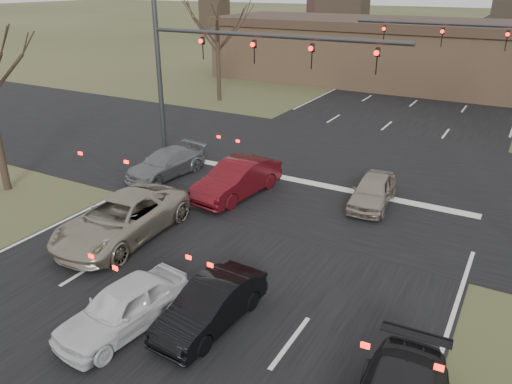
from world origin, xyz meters
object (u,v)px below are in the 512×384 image
car_silver_ahead (373,191)px  mast_arm_near (215,59)px  mast_arm_far (512,51)px  car_silver_suv (122,218)px  car_white_sedan (123,307)px  building (463,56)px  car_grey_ahead (166,163)px  car_black_hatch (211,305)px  car_red_ahead (237,179)px

car_silver_ahead → mast_arm_near: bearing=168.7°
mast_arm_far → car_silver_suv: 21.01m
mast_arm_far → car_silver_ahead: bearing=-107.5°
mast_arm_far → car_white_sedan: bearing=-107.2°
building → mast_arm_near: 26.14m
mast_arm_near → car_grey_ahead: 5.22m
mast_arm_far → car_grey_ahead: bearing=-135.7°
car_silver_suv → car_grey_ahead: 6.04m
car_silver_suv → car_silver_ahead: (6.74, 6.97, -0.14)m
car_black_hatch → car_grey_ahead: size_ratio=0.87×
car_silver_suv → car_white_sedan: bearing=-49.5°
car_white_sedan → car_red_ahead: car_red_ahead is taller
building → car_silver_ahead: building is taller
car_black_hatch → building: bearing=92.0°
building → car_grey_ahead: size_ratio=10.24×
car_white_sedan → car_red_ahead: size_ratio=0.83×
car_black_hatch → mast_arm_far: bearing=79.7°
mast_arm_near → car_white_sedan: bearing=-67.7°
mast_arm_far → car_white_sedan: 22.98m
building → car_silver_suv: building is taller
car_silver_suv → car_black_hatch: 5.91m
car_black_hatch → car_silver_ahead: (1.37, 9.43, 0.02)m
building → car_silver_suv: bearing=-100.3°
building → car_grey_ahead: building is taller
mast_arm_near → car_red_ahead: bearing=-44.8°
building → mast_arm_near: bearing=-106.1°
car_silver_suv → car_grey_ahead: bearing=111.3°
car_grey_ahead → car_black_hatch: bearing=-37.9°
mast_arm_far → car_red_ahead: size_ratio=2.48×
car_black_hatch → car_silver_ahead: car_silver_ahead is taller
mast_arm_near → car_red_ahead: 5.83m
car_white_sedan → car_red_ahead: 9.02m
mast_arm_far → car_silver_suv: bearing=-119.7°
car_red_ahead → car_black_hatch: bearing=-56.6°
mast_arm_far → car_silver_suv: size_ratio=2.06×
mast_arm_near → car_silver_suv: bearing=-81.1°
mast_arm_near → car_black_hatch: bearing=-57.4°
building → car_white_sedan: 36.69m
mast_arm_far → car_black_hatch: mast_arm_far is taller
car_grey_ahead → car_silver_ahead: car_silver_ahead is taller
mast_arm_near → car_black_hatch: mast_arm_near is taller
mast_arm_near → mast_arm_far: size_ratio=1.09×
car_white_sedan → car_black_hatch: car_white_sedan is taller
mast_arm_far → car_grey_ahead: size_ratio=2.68×
car_grey_ahead → car_silver_ahead: size_ratio=1.15×
car_red_ahead → car_silver_ahead: car_red_ahead is taller
building → car_grey_ahead: bearing=-107.3°
car_black_hatch → car_silver_ahead: bearing=84.8°
car_grey_ahead → car_silver_ahead: 9.36m
car_silver_ahead → car_black_hatch: bearing=-103.1°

